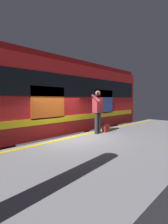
# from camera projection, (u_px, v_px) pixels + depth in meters

# --- Properties ---
(ground_plane) EXTENTS (23.97, 23.97, 0.00)m
(ground_plane) POSITION_uv_depth(u_px,v_px,m) (69.00, 163.00, 6.95)
(ground_plane) COLOR #3D3D3F
(platform) EXTENTS (15.36, 4.09, 1.05)m
(platform) POSITION_uv_depth(u_px,v_px,m) (114.00, 162.00, 5.55)
(platform) COLOR gray
(platform) RESTS_ON ground
(safety_line) EXTENTS (15.06, 0.16, 0.01)m
(safety_line) POSITION_uv_depth(u_px,v_px,m) (74.00, 137.00, 6.67)
(safety_line) COLOR yellow
(safety_line) RESTS_ON platform
(track_rail_near) EXTENTS (19.97, 0.08, 0.16)m
(track_rail_near) POSITION_uv_depth(u_px,v_px,m) (49.00, 154.00, 7.79)
(track_rail_near) COLOR slate
(track_rail_near) RESTS_ON ground
(track_rail_far) EXTENTS (19.97, 0.08, 0.16)m
(track_rail_far) POSITION_uv_depth(u_px,v_px,m) (30.00, 148.00, 8.74)
(track_rail_far) COLOR slate
(track_rail_far) RESTS_ON ground
(train_carriage) EXTENTS (10.23, 2.84, 4.07)m
(train_carriage) POSITION_uv_depth(u_px,v_px,m) (60.00, 97.00, 9.05)
(train_carriage) COLOR red
(train_carriage) RESTS_ON ground
(passenger) EXTENTS (0.57, 0.55, 1.74)m
(passenger) POSITION_uv_depth(u_px,v_px,m) (98.00, 108.00, 7.26)
(passenger) COLOR #262628
(passenger) RESTS_ON platform
(handbag) EXTENTS (0.33, 0.30, 0.35)m
(handbag) POSITION_uv_depth(u_px,v_px,m) (106.00, 128.00, 7.69)
(handbag) COLOR maroon
(handbag) RESTS_ON platform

